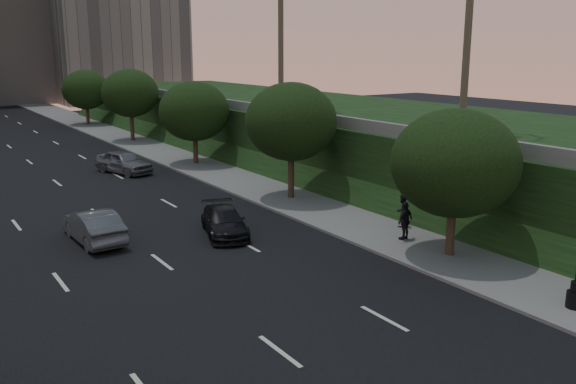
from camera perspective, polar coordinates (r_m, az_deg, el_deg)
road_surface at (r=40.39m, az=-20.15°, el=0.28°), size 16.00×140.00×0.02m
sidewalk_right at (r=43.72m, az=-7.02°, el=2.03°), size 4.50×140.00×0.15m
embankment at (r=48.09m, az=6.71°, el=5.38°), size 18.00×90.00×4.00m
parapet_wall at (r=42.89m, az=-2.05°, el=7.68°), size 0.35×90.00×0.70m
tree_right_a at (r=25.49m, az=15.35°, el=2.62°), size 5.20×5.20×6.24m
tree_right_b at (r=34.45m, az=0.29°, el=6.59°), size 5.20×5.20×6.74m
tree_right_c at (r=45.85m, az=-8.78°, el=7.48°), size 5.20×5.20×6.24m
tree_right_d at (r=58.80m, az=-14.56°, el=8.95°), size 5.20×5.20×6.74m
tree_right_e at (r=73.16m, az=-18.40°, el=9.08°), size 5.20×5.20×6.24m
sedan_mid_left at (r=28.78m, az=-17.73°, el=-3.04°), size 1.75×4.64×1.51m
sedan_near_right at (r=28.64m, az=-5.98°, el=-2.78°), size 3.03×4.73×1.28m
sedan_far_right at (r=44.12m, az=-15.11°, el=2.73°), size 3.26×5.05×1.60m
pedestrian_b at (r=29.75m, az=10.64°, el=-1.73°), size 0.84×0.70×1.58m
pedestrian_c at (r=27.76m, az=10.91°, el=-2.65°), size 1.10×0.66×1.75m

